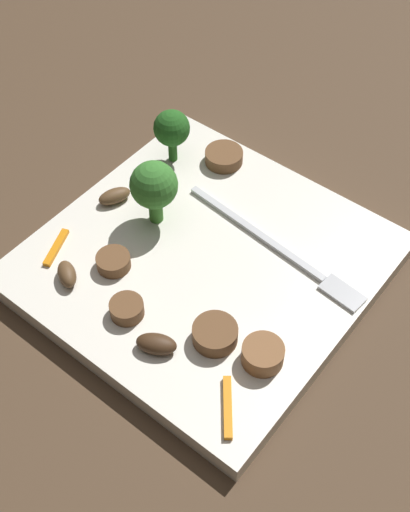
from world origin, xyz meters
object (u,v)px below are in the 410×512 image
at_px(sausage_slice_1, 127,309).
at_px(broccoli_floret_0, 172,129).
at_px(fork, 284,252).
at_px(sausage_slice_3, 224,157).
at_px(sausage_slice_0, 113,262).
at_px(sausage_slice_4, 215,334).
at_px(mushroom_2, 114,196).
at_px(mushroom_0, 156,344).
at_px(sausage_slice_2, 263,354).
at_px(plate, 205,263).
at_px(broccoli_floret_1, 154,186).
at_px(pepper_strip_1, 56,247).
at_px(mushroom_1, 67,274).
at_px(pepper_strip_0, 228,407).

bearing_deg(sausage_slice_1, broccoli_floret_0, 118.67).
height_order(broccoli_floret_0, sausage_slice_1, broccoli_floret_0).
xyz_separation_m(fork, sausage_slice_3, (-0.11, 0.06, 0.00)).
bearing_deg(sausage_slice_0, sausage_slice_4, -2.15).
bearing_deg(mushroom_2, mushroom_0, -35.27).
bearing_deg(sausage_slice_3, fork, -28.28).
bearing_deg(mushroom_0, sausage_slice_2, 31.35).
distance_m(sausage_slice_4, mushroom_0, 0.04).
bearing_deg(plate, sausage_slice_1, -97.95).
relative_size(sausage_slice_1, sausage_slice_2, 0.85).
height_order(sausage_slice_1, mushroom_2, same).
xyz_separation_m(broccoli_floret_0, sausage_slice_0, (0.04, -0.13, -0.03)).
relative_size(sausage_slice_0, sausage_slice_1, 1.05).
xyz_separation_m(broccoli_floret_1, sausage_slice_4, (0.11, -0.06, -0.03)).
height_order(broccoli_floret_0, pepper_strip_1, broccoli_floret_0).
bearing_deg(broccoli_floret_1, broccoli_floret_0, 119.34).
relative_size(plate, mushroom_2, 8.81).
relative_size(sausage_slice_1, sausage_slice_3, 0.75).
xyz_separation_m(sausage_slice_0, mushroom_0, (0.08, -0.04, 0.00)).
xyz_separation_m(broccoli_floret_1, mushroom_2, (-0.04, -0.01, -0.03)).
xyz_separation_m(sausage_slice_1, mushroom_1, (-0.06, -0.01, 0.00)).
bearing_deg(fork, pepper_strip_0, -65.62).
bearing_deg(plate, broccoli_floret_0, 142.65).
distance_m(broccoli_floret_1, pepper_strip_1, 0.09).
relative_size(broccoli_floret_1, pepper_strip_0, 1.31).
bearing_deg(mushroom_2, sausage_slice_2, -14.46).
relative_size(sausage_slice_1, pepper_strip_0, 0.57).
xyz_separation_m(broccoli_floret_0, sausage_slice_2, (0.19, -0.12, -0.03)).
relative_size(fork, broccoli_floret_1, 3.00).
height_order(mushroom_1, pepper_strip_0, mushroom_1).
bearing_deg(sausage_slice_0, sausage_slice_1, -34.49).
distance_m(plate, sausage_slice_4, 0.08).
height_order(mushroom_0, pepper_strip_1, mushroom_0).
distance_m(sausage_slice_1, pepper_strip_1, 0.09).
distance_m(plate, pepper_strip_0, 0.14).
distance_m(sausage_slice_3, pepper_strip_0, 0.25).
distance_m(broccoli_floret_0, pepper_strip_1, 0.15).
relative_size(mushroom_0, mushroom_2, 1.04).
bearing_deg(sausage_slice_3, sausage_slice_1, -75.94).
bearing_deg(sausage_slice_2, broccoli_floret_1, 159.29).
relative_size(mushroom_0, pepper_strip_0, 0.66).
bearing_deg(sausage_slice_0, mushroom_2, 132.98).
relative_size(sausage_slice_1, sausage_slice_4, 0.77).
height_order(broccoli_floret_1, mushroom_0, broccoli_floret_1).
relative_size(broccoli_floret_1, sausage_slice_3, 1.73).
xyz_separation_m(mushroom_0, pepper_strip_0, (0.07, -0.01, -0.00)).
height_order(sausage_slice_0, sausage_slice_3, same).
bearing_deg(pepper_strip_0, sausage_slice_1, 171.80).
bearing_deg(sausage_slice_2, pepper_strip_0, -85.52).
bearing_deg(pepper_strip_1, sausage_slice_3, 75.34).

